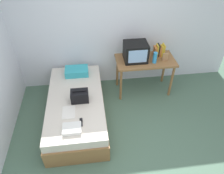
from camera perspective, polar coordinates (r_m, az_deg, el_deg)
The scene contains 13 objects.
ground_plane at distance 3.64m, azimuth 4.21°, elevation -17.16°, with size 8.00×8.00×0.00m, color #4C6B56.
wall_back at distance 4.33m, azimuth 0.07°, elevation 16.02°, with size 5.20×0.10×2.60m, color silver.
bed at distance 3.99m, azimuth -9.44°, elevation -5.51°, with size 1.00×2.00×0.50m.
desk at distance 4.34m, azimuth 8.83°, elevation 6.14°, with size 1.16×0.60×0.78m.
tv at distance 4.15m, azimuth 6.33°, elevation 9.36°, with size 0.44×0.39×0.36m.
water_bottle at distance 4.16m, azimuth 11.41°, elevation 7.71°, with size 0.08×0.08×0.22m, color #3399DB.
book_row at distance 4.41m, azimuth 12.47°, elevation 9.49°, with size 0.20×0.15×0.24m.
picture_frame at distance 4.28m, azimuth 14.07°, elevation 7.80°, with size 0.11×0.02×0.17m, color #9E754C.
pillow at distance 4.32m, azimuth -9.42°, elevation 4.17°, with size 0.45×0.30×0.13m, color #33A8B7.
handbag at distance 3.68m, azimuth -8.65°, elevation -2.40°, with size 0.30×0.20×0.22m.
magazine at distance 3.57m, azimuth -11.51°, elevation -6.68°, with size 0.21×0.29×0.01m, color white.
remote_dark at distance 3.39m, azimuth -8.28°, elevation -9.31°, with size 0.04×0.16×0.02m, color black.
folded_towel at distance 3.30m, azimuth -10.68°, elevation -10.90°, with size 0.28×0.22×0.06m, color white.
Camera 1 is at (-0.50, -1.93, 3.05)m, focal length 34.17 mm.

